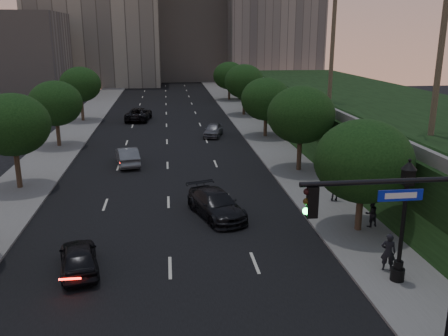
{
  "coord_description": "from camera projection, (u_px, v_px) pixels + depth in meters",
  "views": [
    {
      "loc": [
        0.09,
        -15.06,
        10.47
      ],
      "look_at": [
        3.02,
        9.05,
        3.6
      ],
      "focal_mm": 38.0,
      "sensor_mm": 36.0,
      "label": 1
    }
  ],
  "objects": [
    {
      "name": "sedan_near_right",
      "position": [
        216.0,
        204.0,
        28.06
      ],
      "size": [
        3.69,
        5.69,
        1.53
      ],
      "primitive_type": "imported",
      "rotation": [
        0.0,
        0.0,
        0.32
      ],
      "color": "black",
      "rests_on": "ground"
    },
    {
      "name": "street_lamp",
      "position": [
        403.0,
        227.0,
        19.97
      ],
      "size": [
        0.64,
        0.64,
        5.62
      ],
      "color": "black",
      "rests_on": "ground"
    },
    {
      "name": "office_block_mid",
      "position": [
        189.0,
        23.0,
        111.81
      ],
      "size": [
        22.0,
        18.0,
        26.0
      ],
      "primitive_type": "cube",
      "color": "gray",
      "rests_on": "ground"
    },
    {
      "name": "office_block_filler",
      "position": [
        8.0,
        56.0,
        79.16
      ],
      "size": [
        18.0,
        16.0,
        14.0
      ],
      "primitive_type": "cube",
      "color": "gray",
      "rests_on": "ground"
    },
    {
      "name": "sedan_far_right",
      "position": [
        213.0,
        130.0,
        50.16
      ],
      "size": [
        2.73,
        4.47,
        1.42
      ],
      "primitive_type": "imported",
      "rotation": [
        0.0,
        0.0,
        -0.27
      ],
      "color": "#5C5E64",
      "rests_on": "ground"
    },
    {
      "name": "sedan_mid_left",
      "position": [
        127.0,
        156.0,
        39.15
      ],
      "size": [
        2.41,
        4.81,
        1.51
      ],
      "primitive_type": "imported",
      "rotation": [
        0.0,
        0.0,
        3.33
      ],
      "color": "slate",
      "rests_on": "ground"
    },
    {
      "name": "parapet_wall",
      "position": [
        311.0,
        102.0,
        44.35
      ],
      "size": [
        0.35,
        90.0,
        0.7
      ],
      "primitive_type": "cube",
      "color": "slate",
      "rests_on": "embankment"
    },
    {
      "name": "office_block_right",
      "position": [
        270.0,
        0.0,
        106.81
      ],
      "size": [
        20.0,
        22.0,
        36.0
      ],
      "primitive_type": "cube",
      "color": "gray",
      "rests_on": "ground"
    },
    {
      "name": "tree_right_d",
      "position": [
        244.0,
        81.0,
        62.08
      ],
      "size": [
        5.2,
        5.2,
        6.74
      ],
      "color": "#38281C",
      "rests_on": "ground"
    },
    {
      "name": "pedestrian_c",
      "position": [
        335.0,
        188.0,
        30.23
      ],
      "size": [
        1.07,
        0.6,
        1.73
      ],
      "primitive_type": "imported",
      "rotation": [
        0.0,
        0.0,
        2.96
      ],
      "color": "black",
      "rests_on": "sidewalk_right"
    },
    {
      "name": "embankment",
      "position": [
        394.0,
        125.0,
        45.98
      ],
      "size": [
        18.0,
        90.0,
        4.0
      ],
      "primitive_type": "cube",
      "color": "black",
      "rests_on": "ground"
    },
    {
      "name": "sidewalk_right",
      "position": [
        271.0,
        143.0,
        47.05
      ],
      "size": [
        4.5,
        140.0,
        0.15
      ],
      "primitive_type": "cube",
      "color": "slate",
      "rests_on": "ground"
    },
    {
      "name": "pedestrian_signal",
      "position": [
        448.0,
        329.0,
        14.84
      ],
      "size": [
        0.3,
        0.33,
        2.5
      ],
      "color": "black",
      "rests_on": "ground"
    },
    {
      "name": "office_block_left",
      "position": [
        96.0,
        7.0,
        99.12
      ],
      "size": [
        26.0,
        20.0,
        32.0
      ],
      "primitive_type": "cube",
      "color": "gray",
      "rests_on": "ground"
    },
    {
      "name": "pedestrian_b",
      "position": [
        371.0,
        213.0,
        26.2
      ],
      "size": [
        0.87,
        0.75,
        1.55
      ],
      "primitive_type": "imported",
      "rotation": [
        0.0,
        0.0,
        3.39
      ],
      "color": "black",
      "rests_on": "sidewalk_right"
    },
    {
      "name": "tree_left_b",
      "position": [
        12.0,
        125.0,
        31.97
      ],
      "size": [
        5.0,
        5.0,
        6.71
      ],
      "color": "#38281C",
      "rests_on": "ground"
    },
    {
      "name": "tree_right_c",
      "position": [
        266.0,
        99.0,
        48.84
      ],
      "size": [
        5.2,
        5.2,
        6.24
      ],
      "color": "#38281C",
      "rests_on": "ground"
    },
    {
      "name": "tree_right_b",
      "position": [
        301.0,
        115.0,
        36.29
      ],
      "size": [
        5.2,
        5.2,
        6.74
      ],
      "color": "#38281C",
      "rests_on": "ground"
    },
    {
      "name": "sedan_near_left",
      "position": [
        79.0,
        257.0,
        21.54
      ],
      "size": [
        2.44,
        4.34,
        1.39
      ],
      "primitive_type": "imported",
      "rotation": [
        0.0,
        0.0,
        3.34
      ],
      "color": "black",
      "rests_on": "ground"
    },
    {
      "name": "traffic_signal_mast",
      "position": [
        430.0,
        259.0,
        14.83
      ],
      "size": [
        5.68,
        0.56,
        7.0
      ],
      "color": "black",
      "rests_on": "ground"
    },
    {
      "name": "sidewalk_left",
      "position": [
        58.0,
        149.0,
        44.67
      ],
      "size": [
        4.5,
        140.0,
        0.15
      ],
      "primitive_type": "cube",
      "color": "slate",
      "rests_on": "ground"
    },
    {
      "name": "tree_right_e",
      "position": [
        229.0,
        76.0,
        76.55
      ],
      "size": [
        5.2,
        5.2,
        6.24
      ],
      "color": "#38281C",
      "rests_on": "ground"
    },
    {
      "name": "sedan_far_left",
      "position": [
        139.0,
        114.0,
        59.43
      ],
      "size": [
        3.4,
        6.13,
        1.62
      ],
      "primitive_type": "imported",
      "rotation": [
        0.0,
        0.0,
        3.02
      ],
      "color": "black",
      "rests_on": "ground"
    },
    {
      "name": "tree_right_a",
      "position": [
        363.0,
        161.0,
        24.96
      ],
      "size": [
        5.2,
        5.2,
        6.24
      ],
      "color": "#38281C",
      "rests_on": "ground"
    },
    {
      "name": "tree_left_d",
      "position": [
        80.0,
        84.0,
        57.77
      ],
      "size": [
        5.0,
        5.0,
        6.71
      ],
      "color": "#38281C",
      "rests_on": "ground"
    },
    {
      "name": "tree_left_c",
      "position": [
        55.0,
        103.0,
        44.49
      ],
      "size": [
        5.0,
        5.0,
        6.34
      ],
      "color": "#38281C",
      "rests_on": "ground"
    },
    {
      "name": "road_surface",
      "position": [
        167.0,
        146.0,
        45.87
      ],
      "size": [
        16.0,
        140.0,
        0.02
      ],
      "primitive_type": "cube",
      "color": "black",
      "rests_on": "ground"
    },
    {
      "name": "pedestrian_a",
      "position": [
        388.0,
        252.0,
        21.27
      ],
      "size": [
        0.77,
        0.65,
        1.79
      ],
      "primitive_type": "imported",
      "rotation": [
        0.0,
        0.0,
        2.74
      ],
      "color": "black",
      "rests_on": "sidewalk_right"
    },
    {
      "name": "ground",
      "position": [
        172.0,
        333.0,
        17.22
      ],
      "size": [
        160.0,
        160.0,
        0.0
      ],
      "primitive_type": "plane",
      "color": "black",
      "rests_on": "ground"
    }
  ]
}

